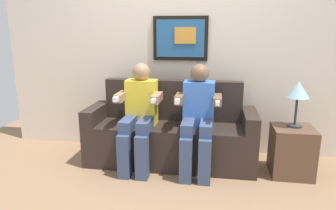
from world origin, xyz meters
TOP-DOWN VIEW (x-y plane):
  - ground_plane at (0.00, 0.00)m, footprint 5.49×5.49m
  - back_wall_assembly at (0.00, 0.76)m, footprint 4.22×0.10m
  - couch at (0.00, 0.33)m, footprint 1.82×0.58m
  - person_on_left at (-0.31, 0.16)m, footprint 0.46×0.56m
  - person_on_right at (0.31, 0.16)m, footprint 0.46×0.56m
  - side_table_right at (1.26, 0.22)m, footprint 0.40×0.40m
  - table_lamp at (1.27, 0.25)m, footprint 0.22×0.22m

SIDE VIEW (x-z plane):
  - ground_plane at x=0.00m, z-range 0.00..0.00m
  - side_table_right at x=1.26m, z-range 0.00..0.50m
  - couch at x=0.00m, z-range -0.14..0.76m
  - person_on_left at x=-0.31m, z-range 0.05..1.16m
  - person_on_right at x=0.31m, z-range 0.05..1.16m
  - table_lamp at x=1.27m, z-range 0.63..1.09m
  - back_wall_assembly at x=0.00m, z-range 0.00..2.60m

